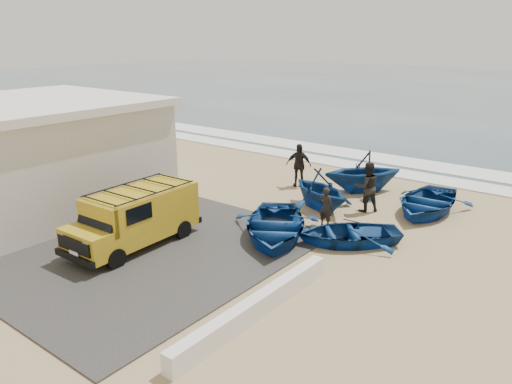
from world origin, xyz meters
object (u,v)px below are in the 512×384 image
Objects in this scene: fisherman_middle at (367,187)px; van at (136,216)px; building at (24,155)px; parapet at (256,307)px; boat_near_left at (275,226)px; boat_mid_right at (427,202)px; boat_far_left at (363,171)px; fisherman_front at (326,207)px; boat_mid_left at (320,189)px; fisherman_back at (299,165)px; boat_near_right at (348,233)px.

van is at bearing 12.66° from fisherman_middle.
building reaches higher than parapet.
boat_mid_right is (3.23, 5.80, -0.02)m from boat_near_left.
boat_near_left is 6.79m from boat_far_left.
parapet is 10.21m from boat_mid_right.
van reaches higher than fisherman_front.
boat_mid_left is 3.24m from fisherman_back.
van is at bearing 0.78° from building.
boat_near_right is 1.68m from fisherman_front.
boat_mid_right is at bearing 52.59° from van.
van is 1.31× the size of boat_far_left.
boat_far_left is (-2.24, 5.62, 0.57)m from boat_near_right.
van reaches higher than boat_mid_left.
fisherman_back reaches higher than boat_near_left.
van is 10.57m from boat_far_left.
boat_mid_left is (9.55, 7.00, -1.33)m from building.
fisherman_front is (1.19, -1.58, -0.07)m from boat_mid_left.
boat_mid_left is at bearing -55.99° from boat_far_left.
fisherman_front reaches higher than boat_mid_right.
boat_near_right is (5.48, 4.44, -0.69)m from van.
boat_mid_left is at bearing -62.93° from fisherman_back.
boat_far_left is (3.24, 10.06, -0.12)m from van.
boat_near_right is 6.08m from boat_far_left.
boat_mid_right is at bearing -121.15° from fisherman_front.
fisherman_middle reaches higher than van.
fisherman_middle is (0.42, 2.47, 0.25)m from fisherman_front.
boat_far_left is at bearing -107.68° from fisherman_middle.
fisherman_middle reaches higher than parapet.
fisherman_back is at bearing -174.74° from boat_near_right.
fisherman_back is at bearing 117.92° from parapet.
parapet is at bearing -83.56° from fisherman_back.
fisherman_back reaches higher than parapet.
parapet is 3.00× the size of fisherman_middle.
boat_mid_right is at bearing -35.42° from boat_mid_left.
fisherman_front is 0.75× the size of fisherman_middle.
parapet is at bearing -136.62° from boat_mid_left.
boat_near_left reaches higher than boat_mid_right.
fisherman_front is at bearing 50.50° from van.
boat_far_left reaches higher than boat_mid_right.
boat_near_right is 1.00× the size of boat_far_left.
building is at bearing 149.36° from boat_mid_left.
fisherman_middle reaches higher than fisherman_back.
fisherman_middle is (-0.95, 3.35, 0.63)m from boat_near_right.
boat_far_left reaches higher than fisherman_front.
boat_mid_left is (-2.56, 2.47, 0.46)m from boat_near_right.
boat_near_right is 3.54m from fisherman_middle.
fisherman_front is (-1.37, 0.88, 0.39)m from boat_near_right.
fisherman_back is at bearing 71.69° from boat_mid_left.
van is 1.10× the size of boat_mid_right.
boat_mid_left is 1.57× the size of fisherman_back.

